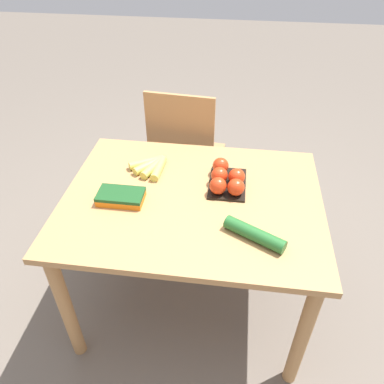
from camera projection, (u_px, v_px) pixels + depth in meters
The scene contains 7 objects.
ground_plane at pixel (192, 297), 2.09m from camera, with size 12.00×12.00×0.00m, color #665B51.
dining_table at pixel (192, 215), 1.71m from camera, with size 1.13×0.87×0.72m.
chair at pixel (185, 157), 2.31m from camera, with size 0.45×0.44×0.96m.
banana_bunch at pixel (152, 165), 1.80m from camera, with size 0.18×0.19×0.04m.
tomato_pack at pixel (226, 179), 1.68m from camera, with size 0.17×0.24×0.09m.
carrot_bag at pixel (121, 196), 1.61m from camera, with size 0.20×0.12×0.04m.
cucumber_near at pixel (254, 234), 1.43m from camera, with size 0.24×0.16×0.05m.
Camera 1 is at (0.17, -1.26, 1.77)m, focal length 35.00 mm.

